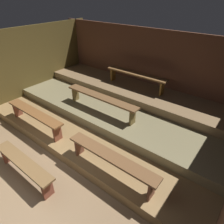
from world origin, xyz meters
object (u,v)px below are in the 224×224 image
(bench_lower_right, at_px, (111,159))
(bench_upper_center, at_px, (136,76))
(bench_middle_center, at_px, (101,99))
(bench_floor_center, at_px, (24,164))
(bench_lower_left, at_px, (34,115))

(bench_lower_right, xyz_separation_m, bench_upper_center, (-1.31, 2.88, 0.46))
(bench_lower_right, height_order, bench_middle_center, bench_middle_center)
(bench_upper_center, bearing_deg, bench_middle_center, -95.33)
(bench_floor_center, relative_size, bench_middle_center, 0.75)
(bench_middle_center, relative_size, bench_upper_center, 1.12)
(bench_lower_right, bearing_deg, bench_middle_center, 136.34)
(bench_upper_center, bearing_deg, bench_lower_right, -65.50)
(bench_lower_left, relative_size, bench_middle_center, 0.88)
(bench_floor_center, xyz_separation_m, bench_lower_right, (1.43, 1.02, 0.24))
(bench_lower_left, distance_m, bench_lower_right, 2.52)
(bench_lower_left, height_order, bench_upper_center, bench_upper_center)
(bench_lower_right, bearing_deg, bench_floor_center, -144.57)
(bench_floor_center, height_order, bench_lower_right, bench_lower_right)
(bench_lower_right, distance_m, bench_upper_center, 3.20)
(bench_floor_center, bearing_deg, bench_middle_center, 90.56)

